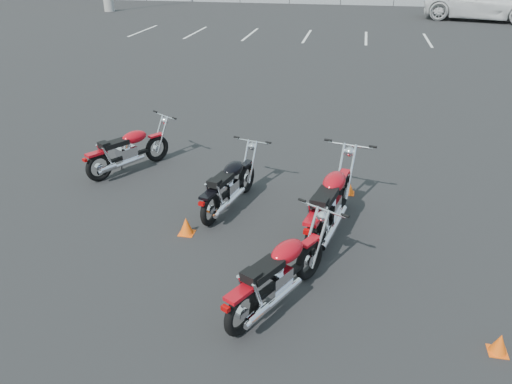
% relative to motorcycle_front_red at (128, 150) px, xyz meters
% --- Properties ---
extents(ground, '(120.00, 120.00, 0.00)m').
position_rel_motorcycle_front_red_xyz_m(ground, '(2.87, -2.35, -0.46)').
color(ground, black).
rests_on(ground, ground).
extents(motorcycle_front_red, '(1.47, 1.94, 1.02)m').
position_rel_motorcycle_front_red_xyz_m(motorcycle_front_red, '(0.00, 0.00, 0.00)').
color(motorcycle_front_red, black).
rests_on(motorcycle_front_red, ground).
extents(motorcycle_second_black, '(0.92, 2.03, 1.00)m').
position_rel_motorcycle_front_red_xyz_m(motorcycle_second_black, '(2.47, -1.18, -0.01)').
color(motorcycle_second_black, black).
rests_on(motorcycle_second_black, ground).
extents(motorcycle_third_red, '(1.04, 2.43, 1.19)m').
position_rel_motorcycle_front_red_xyz_m(motorcycle_third_red, '(4.29, -1.70, 0.08)').
color(motorcycle_third_red, black).
rests_on(motorcycle_third_red, ground).
extents(motorcycle_rear_red, '(1.39, 2.06, 1.05)m').
position_rel_motorcycle_front_red_xyz_m(motorcycle_rear_red, '(3.76, -3.70, 0.02)').
color(motorcycle_rear_red, black).
rests_on(motorcycle_rear_red, ground).
extents(training_cone_near, '(0.23, 0.23, 0.28)m').
position_rel_motorcycle_front_red_xyz_m(training_cone_near, '(4.58, -0.18, -0.33)').
color(training_cone_near, '#FF5A0D').
rests_on(training_cone_near, ground).
extents(training_cone_far, '(0.22, 0.22, 0.26)m').
position_rel_motorcycle_front_red_xyz_m(training_cone_far, '(6.45, -4.07, -0.33)').
color(training_cone_far, '#FF5A0D').
rests_on(training_cone_far, ground).
extents(training_cone_extra, '(0.25, 0.25, 0.30)m').
position_rel_motorcycle_front_red_xyz_m(training_cone_extra, '(1.98, -2.21, -0.32)').
color(training_cone_extra, '#FF5A0D').
rests_on(training_cone_extra, ground).
extents(parking_line_stripes, '(15.12, 4.00, 0.01)m').
position_rel_motorcycle_front_red_xyz_m(parking_line_stripes, '(0.37, 17.65, -0.46)').
color(parking_line_stripes, silver).
rests_on(parking_line_stripes, ground).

